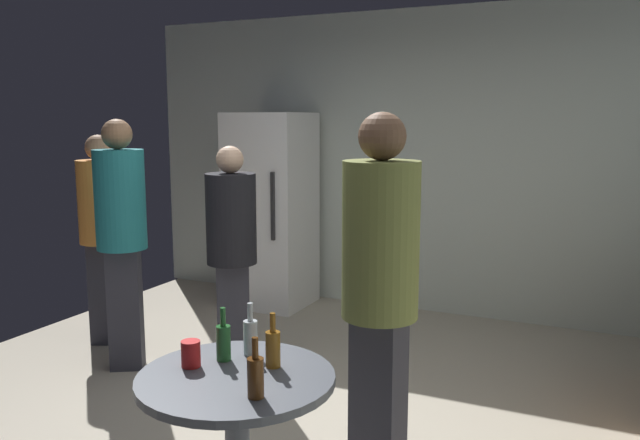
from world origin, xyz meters
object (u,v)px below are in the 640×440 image
(foreground_table, at_px, (236,399))
(person_in_black_shirt, at_px, (232,243))
(refrigerator, at_px, (271,210))
(beer_bottle_clear, at_px, (250,336))
(beer_bottle_brown, at_px, (256,376))
(person_in_olive_shirt, at_px, (380,280))
(person_in_orange_shirt, at_px, (102,224))
(beer_bottle_amber, at_px, (273,347))
(beer_bottle_green, at_px, (223,341))
(person_in_teal_shirt, at_px, (121,225))
(plastic_cup_red, at_px, (191,354))

(foreground_table, bearing_deg, person_in_black_shirt, 123.17)
(refrigerator, distance_m, beer_bottle_clear, 3.28)
(beer_bottle_brown, height_order, person_in_olive_shirt, person_in_olive_shirt)
(foreground_table, bearing_deg, person_in_orange_shirt, 143.94)
(beer_bottle_brown, distance_m, person_in_black_shirt, 2.08)
(refrigerator, height_order, person_in_olive_shirt, refrigerator)
(beer_bottle_amber, height_order, beer_bottle_brown, same)
(person_in_black_shirt, bearing_deg, refrigerator, 166.47)
(person_in_olive_shirt, bearing_deg, person_in_orange_shirt, -104.85)
(beer_bottle_brown, height_order, beer_bottle_clear, same)
(beer_bottle_green, bearing_deg, beer_bottle_amber, 5.85)
(beer_bottle_amber, distance_m, person_in_teal_shirt, 2.17)
(beer_bottle_amber, relative_size, plastic_cup_red, 2.09)
(beer_bottle_amber, bearing_deg, person_in_olive_shirt, 51.62)
(beer_bottle_brown, xyz_separation_m, person_in_olive_shirt, (0.23, 0.69, 0.23))
(refrigerator, bearing_deg, person_in_orange_shirt, -113.52)
(refrigerator, bearing_deg, person_in_black_shirt, -69.84)
(beer_bottle_brown, distance_m, beer_bottle_clear, 0.44)
(plastic_cup_red, distance_m, person_in_orange_shirt, 2.61)
(foreground_table, bearing_deg, refrigerator, 117.00)
(beer_bottle_clear, bearing_deg, person_in_black_shirt, 125.52)
(plastic_cup_red, height_order, person_in_olive_shirt, person_in_olive_shirt)
(beer_bottle_amber, xyz_separation_m, person_in_orange_shirt, (-2.33, 1.49, 0.13))
(plastic_cup_red, relative_size, person_in_orange_shirt, 0.07)
(foreground_table, distance_m, beer_bottle_brown, 0.30)
(beer_bottle_green, distance_m, person_in_teal_shirt, 2.00)
(beer_bottle_green, bearing_deg, beer_bottle_clear, 57.79)
(person_in_orange_shirt, bearing_deg, beer_bottle_clear, 32.55)
(foreground_table, xyz_separation_m, person_in_black_shirt, (-1.01, 1.55, 0.28))
(person_in_teal_shirt, bearing_deg, person_in_black_shirt, 78.87)
(beer_bottle_brown, relative_size, person_in_olive_shirt, 0.13)
(foreground_table, height_order, beer_bottle_brown, beer_bottle_brown)
(beer_bottle_amber, xyz_separation_m, person_in_black_shirt, (-1.11, 1.42, 0.10))
(person_in_teal_shirt, bearing_deg, beer_bottle_brown, 21.96)
(beer_bottle_green, distance_m, beer_bottle_clear, 0.13)
(beer_bottle_amber, height_order, person_in_olive_shirt, person_in_olive_shirt)
(foreground_table, relative_size, plastic_cup_red, 7.27)
(beer_bottle_clear, distance_m, person_in_black_shirt, 1.64)
(beer_bottle_amber, relative_size, beer_bottle_green, 1.00)
(beer_bottle_green, bearing_deg, person_in_teal_shirt, 143.73)
(refrigerator, xyz_separation_m, person_in_olive_shirt, (2.00, -2.58, 0.15))
(plastic_cup_red, bearing_deg, person_in_olive_shirt, 40.87)
(foreground_table, height_order, person_in_olive_shirt, person_in_olive_shirt)
(person_in_olive_shirt, bearing_deg, beer_bottle_clear, -48.83)
(refrigerator, xyz_separation_m, person_in_black_shirt, (0.58, -1.57, 0.01))
(beer_bottle_clear, bearing_deg, person_in_teal_shirt, 147.41)
(beer_bottle_green, bearing_deg, person_in_orange_shirt, 144.24)
(person_in_olive_shirt, bearing_deg, person_in_black_shirt, -117.84)
(refrigerator, distance_m, person_in_orange_shirt, 1.63)
(beer_bottle_green, height_order, person_in_olive_shirt, person_in_olive_shirt)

